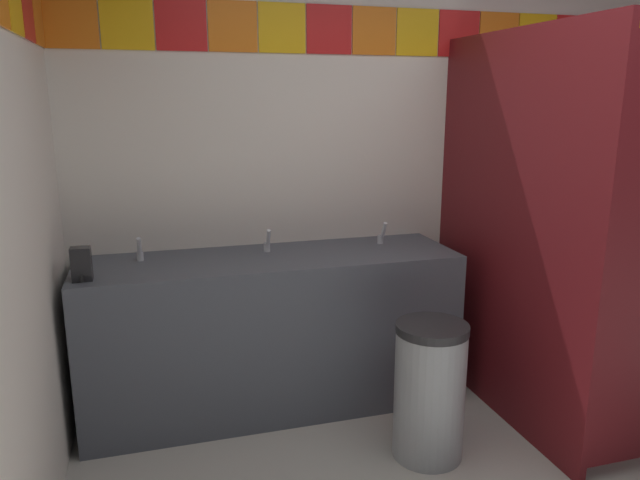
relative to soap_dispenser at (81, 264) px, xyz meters
name	(u,v)px	position (x,y,z in m)	size (l,w,h in m)	color
wall_back	(389,163)	(1.75, 0.51, 0.36)	(3.75, 0.09, 2.60)	silver
vanity_counter	(272,329)	(0.93, 0.18, -0.50)	(2.02, 0.59, 0.87)	#4C515B
faucet_left	(140,252)	(0.26, 0.27, -0.03)	(0.04, 0.10, 0.14)	silver
faucet_center	(268,243)	(0.93, 0.27, -0.03)	(0.04, 0.10, 0.14)	silver
faucet_right	(382,235)	(1.61, 0.27, -0.03)	(0.04, 0.10, 0.14)	silver
soap_dispenser	(81,264)	(0.00, 0.00, 0.00)	(0.09, 0.09, 0.16)	black
stall_divider	(567,241)	(2.27, -0.49, 0.07)	(0.92, 1.41, 2.03)	maroon
toilet	(550,328)	(2.67, 0.07, -0.64)	(0.39, 0.49, 0.74)	white
trash_bin	(429,391)	(1.55, -0.52, -0.61)	(0.34, 0.34, 0.67)	#999EA3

